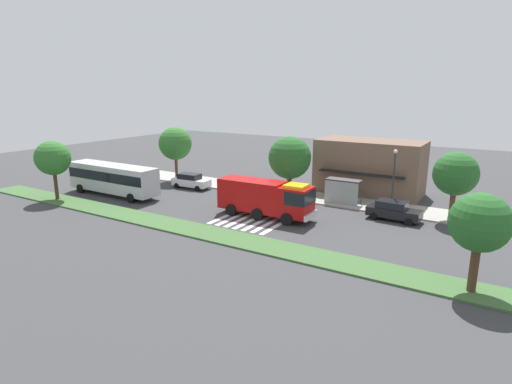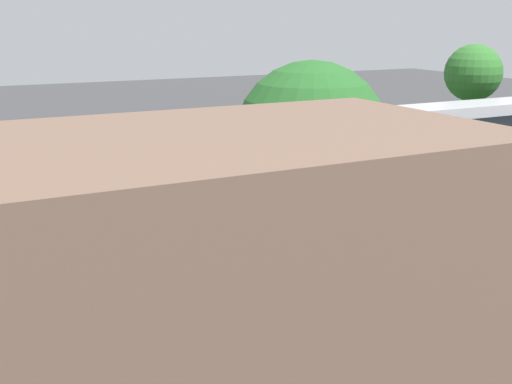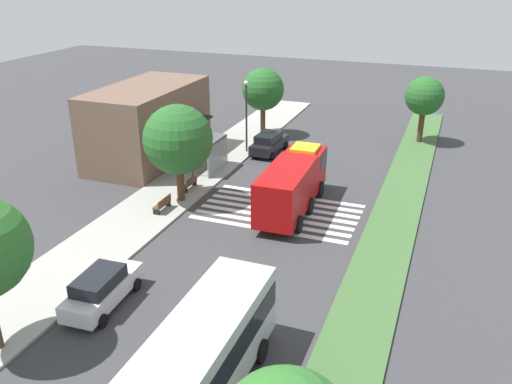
{
  "view_description": "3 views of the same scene",
  "coord_description": "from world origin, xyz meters",
  "px_view_note": "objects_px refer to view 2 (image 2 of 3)",
  "views": [
    {
      "loc": [
        20.5,
        -32.4,
        11.45
      ],
      "look_at": [
        -0.21,
        1.21,
        1.68
      ],
      "focal_mm": 29.06,
      "sensor_mm": 36.0,
      "label": 1
    },
    {
      "loc": [
        10.39,
        22.46,
        7.81
      ],
      "look_at": [
        0.1,
        1.93,
        1.45
      ],
      "focal_mm": 43.8,
      "sensor_mm": 36.0,
      "label": 2
    },
    {
      "loc": [
        -28.91,
        -9.86,
        15.04
      ],
      "look_at": [
        0.22,
        1.13,
        1.71
      ],
      "focal_mm": 37.92,
      "sensor_mm": 36.0,
      "label": 3
    }
  ],
  "objects_px": {
    "bus_stop_shelter": "(125,250)",
    "transit_bus": "(486,127)",
    "fire_truck": "(180,171)",
    "bench_near_shelter": "(259,270)",
    "sidewalk_tree_west": "(311,138)",
    "bench_west_of_shelter": "(364,250)",
    "median_tree_far_west": "(473,73)"
  },
  "relations": [
    {
      "from": "bus_stop_shelter",
      "to": "bench_near_shelter",
      "type": "relative_size",
      "value": 2.19
    },
    {
      "from": "fire_truck",
      "to": "sidewalk_tree_west",
      "type": "height_order",
      "value": "sidewalk_tree_west"
    },
    {
      "from": "bench_near_shelter",
      "to": "bus_stop_shelter",
      "type": "bearing_deg",
      "value": -0.39
    },
    {
      "from": "median_tree_far_west",
      "to": "bus_stop_shelter",
      "type": "bearing_deg",
      "value": 28.23
    },
    {
      "from": "bench_west_of_shelter",
      "to": "transit_bus",
      "type": "bearing_deg",
      "value": -147.82
    },
    {
      "from": "fire_truck",
      "to": "transit_bus",
      "type": "distance_m",
      "value": 18.83
    },
    {
      "from": "bus_stop_shelter",
      "to": "bench_west_of_shelter",
      "type": "distance_m",
      "value": 7.94
    },
    {
      "from": "bench_near_shelter",
      "to": "sidewalk_tree_west",
      "type": "bearing_deg",
      "value": -170.72
    },
    {
      "from": "fire_truck",
      "to": "transit_bus",
      "type": "xyz_separation_m",
      "value": [
        -18.74,
        -1.86,
        0.11
      ]
    },
    {
      "from": "transit_bus",
      "to": "bus_stop_shelter",
      "type": "bearing_deg",
      "value": -157.45
    },
    {
      "from": "bench_west_of_shelter",
      "to": "sidewalk_tree_west",
      "type": "distance_m",
      "value": 4.28
    },
    {
      "from": "transit_bus",
      "to": "bench_near_shelter",
      "type": "distance_m",
      "value": 21.37
    },
    {
      "from": "bench_west_of_shelter",
      "to": "median_tree_far_west",
      "type": "distance_m",
      "value": 23.73
    },
    {
      "from": "bus_stop_shelter",
      "to": "median_tree_far_west",
      "type": "distance_m",
      "value": 30.11
    },
    {
      "from": "bench_near_shelter",
      "to": "sidewalk_tree_west",
      "type": "relative_size",
      "value": 0.24
    },
    {
      "from": "fire_truck",
      "to": "bus_stop_shelter",
      "type": "height_order",
      "value": "fire_truck"
    },
    {
      "from": "sidewalk_tree_west",
      "to": "fire_truck",
      "type": "bearing_deg",
      "value": -78.04
    },
    {
      "from": "bench_near_shelter",
      "to": "bench_west_of_shelter",
      "type": "distance_m",
      "value": 3.84
    },
    {
      "from": "bench_west_of_shelter",
      "to": "sidewalk_tree_west",
      "type": "height_order",
      "value": "sidewalk_tree_west"
    },
    {
      "from": "transit_bus",
      "to": "bench_west_of_shelter",
      "type": "relative_size",
      "value": 7.4
    },
    {
      "from": "transit_bus",
      "to": "bench_near_shelter",
      "type": "height_order",
      "value": "transit_bus"
    },
    {
      "from": "median_tree_far_west",
      "to": "transit_bus",
      "type": "bearing_deg",
      "value": 53.99
    },
    {
      "from": "bus_stop_shelter",
      "to": "bench_near_shelter",
      "type": "bearing_deg",
      "value": 179.61
    },
    {
      "from": "fire_truck",
      "to": "bench_near_shelter",
      "type": "height_order",
      "value": "fire_truck"
    },
    {
      "from": "bus_stop_shelter",
      "to": "median_tree_far_west",
      "type": "height_order",
      "value": "median_tree_far_west"
    },
    {
      "from": "fire_truck",
      "to": "transit_bus",
      "type": "bearing_deg",
      "value": -175.75
    },
    {
      "from": "fire_truck",
      "to": "bench_near_shelter",
      "type": "relative_size",
      "value": 5.76
    },
    {
      "from": "sidewalk_tree_west",
      "to": "median_tree_far_west",
      "type": "distance_m",
      "value": 24.8
    },
    {
      "from": "bench_west_of_shelter",
      "to": "median_tree_far_west",
      "type": "relative_size",
      "value": 0.26
    },
    {
      "from": "transit_bus",
      "to": "sidewalk_tree_west",
      "type": "relative_size",
      "value": 1.81
    },
    {
      "from": "bus_stop_shelter",
      "to": "transit_bus",
      "type": "bearing_deg",
      "value": -157.5
    },
    {
      "from": "fire_truck",
      "to": "transit_bus",
      "type": "height_order",
      "value": "fire_truck"
    }
  ]
}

